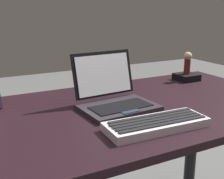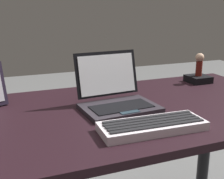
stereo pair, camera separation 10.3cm
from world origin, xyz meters
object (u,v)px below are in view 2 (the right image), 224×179
Objects in this scene: laptop_front at (116,97)px; external_keyboard at (154,126)px; figurine at (199,63)px; figurine_stand at (198,79)px.

laptop_front reaches higher than external_keyboard.
external_keyboard is 0.67m from figurine.
external_keyboard is at bearing -138.60° from figurine.
external_keyboard is 3.18× the size of figurine_stand.
figurine is at bearing 41.40° from external_keyboard.
external_keyboard is 2.96× the size of figurine.
figurine_stand is (0.50, 0.44, 0.00)m from external_keyboard.
figurine_stand is 0.08m from figurine.
figurine_stand is at bearing 21.15° from laptop_front.
laptop_front is 0.24m from external_keyboard.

